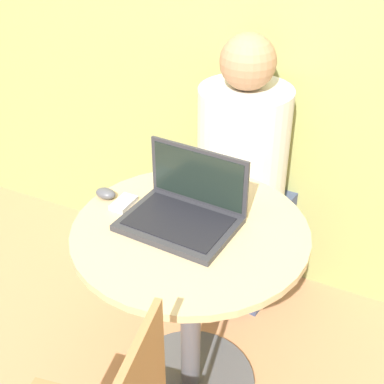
# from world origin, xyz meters

# --- Properties ---
(ground_plane) EXTENTS (12.00, 12.00, 0.00)m
(ground_plane) POSITION_xyz_m (0.00, 0.00, 0.00)
(ground_plane) COLOR tan
(round_table) EXTENTS (0.74, 0.74, 0.73)m
(round_table) POSITION_xyz_m (0.00, 0.00, 0.51)
(round_table) COLOR #4C4C51
(round_table) RESTS_ON ground_plane
(laptop) EXTENTS (0.36, 0.28, 0.22)m
(laptop) POSITION_xyz_m (-0.03, 0.03, 0.78)
(laptop) COLOR #2D2D33
(laptop) RESTS_ON round_table
(cell_phone) EXTENTS (0.06, 0.10, 0.02)m
(cell_phone) POSITION_xyz_m (-0.25, 0.02, 0.74)
(cell_phone) COLOR silver
(cell_phone) RESTS_ON round_table
(computer_mouse) EXTENTS (0.07, 0.05, 0.03)m
(computer_mouse) POSITION_xyz_m (-0.33, 0.03, 0.75)
(computer_mouse) COLOR #4C4C51
(computer_mouse) RESTS_ON round_table
(person_seated) EXTENTS (0.41, 0.58, 1.18)m
(person_seated) POSITION_xyz_m (-0.04, 0.64, 0.49)
(person_seated) COLOR #3D4766
(person_seated) RESTS_ON ground_plane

